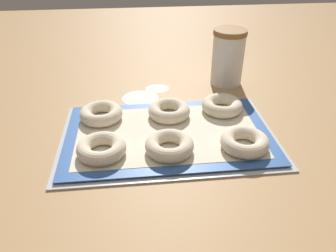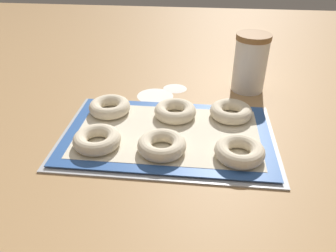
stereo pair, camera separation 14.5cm
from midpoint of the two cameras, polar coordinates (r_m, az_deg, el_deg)
The scene contains 12 objects.
ground_plane at distance 0.81m, azimuth 4.64°, elevation -2.08°, with size 2.80×2.80×0.00m, color #A87F51.
baking_tray at distance 0.82m, azimuth 5.06°, elevation -1.67°, with size 0.53×0.34×0.01m.
baking_mat at distance 0.81m, azimuth 5.07°, elevation -1.36°, with size 0.50×0.31×0.00m.
bagel_front_left at distance 0.76m, azimuth -7.04°, elevation -2.67°, with size 0.11×0.11×0.03m.
bagel_front_center at distance 0.74m, azimuth 4.65°, elevation -3.66°, with size 0.11×0.11×0.03m.
bagel_front_right at distance 0.75m, azimuth 17.83°, elevation -4.54°, with size 0.11×0.11×0.03m.
bagel_back_left at distance 0.89m, azimuth -5.62°, elevation 3.10°, with size 0.11×0.11×0.03m.
bagel_back_center at distance 0.87m, azimuth 6.02°, elevation 2.35°, with size 0.11×0.11×0.03m.
bagel_back_right at distance 0.89m, azimuth 15.52°, elevation 2.21°, with size 0.11×0.11×0.03m.
flour_canister at distance 1.06m, azimuth 18.07°, elevation 10.28°, with size 0.10×0.10×0.18m.
flour_patch_near at distance 1.05m, azimuth 5.29°, elevation 6.39°, with size 0.08×0.07×0.00m.
flour_patch_far at distance 1.00m, azimuth 1.87°, elevation 5.13°, with size 0.11×0.10×0.00m.
Camera 2 is at (0.08, -0.67, 0.46)m, focal length 35.00 mm.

